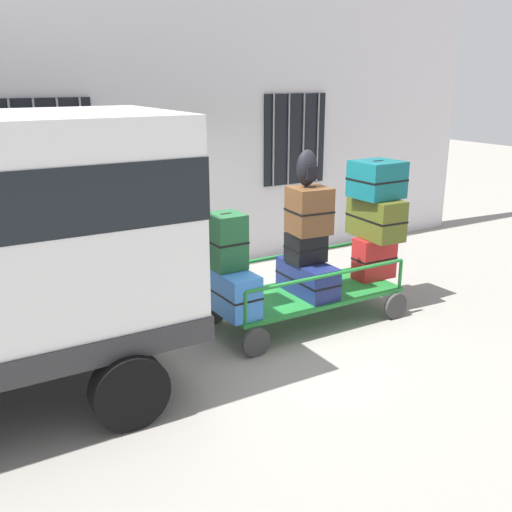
{
  "coord_description": "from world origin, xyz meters",
  "views": [
    {
      "loc": [
        -3.39,
        -5.75,
        3.02
      ],
      "look_at": [
        -0.09,
        -0.15,
        0.99
      ],
      "focal_mm": 40.59,
      "sensor_mm": 36.0,
      "label": 1
    }
  ],
  "objects_px": {
    "backpack": "(307,168)",
    "suitcase_left_bottom": "(230,290)",
    "suitcase_left_middle": "(226,241)",
    "suitcase_center_top": "(377,179)",
    "suitcase_midleft_middle": "(306,247)",
    "suitcase_center_middle": "(376,218)",
    "suitcase_midleft_bottom": "(307,278)",
    "suitcase_center_bottom": "(374,258)",
    "suitcase_midleft_top": "(309,210)",
    "luggage_cart": "(306,297)"
  },
  "relations": [
    {
      "from": "backpack",
      "to": "suitcase_left_bottom",
      "type": "bearing_deg",
      "value": -176.45
    },
    {
      "from": "suitcase_left_middle",
      "to": "suitcase_center_top",
      "type": "distance_m",
      "value": 2.28
    },
    {
      "from": "suitcase_midleft_middle",
      "to": "suitcase_center_middle",
      "type": "xyz_separation_m",
      "value": [
        1.11,
        -0.02,
        0.24
      ]
    },
    {
      "from": "suitcase_center_top",
      "to": "suitcase_left_bottom",
      "type": "bearing_deg",
      "value": -178.07
    },
    {
      "from": "suitcase_center_top",
      "to": "backpack",
      "type": "height_order",
      "value": "backpack"
    },
    {
      "from": "suitcase_midleft_bottom",
      "to": "suitcase_center_top",
      "type": "bearing_deg",
      "value": 2.96
    },
    {
      "from": "suitcase_left_bottom",
      "to": "suitcase_midleft_bottom",
      "type": "height_order",
      "value": "suitcase_left_bottom"
    },
    {
      "from": "suitcase_midleft_bottom",
      "to": "backpack",
      "type": "distance_m",
      "value": 1.38
    },
    {
      "from": "suitcase_center_middle",
      "to": "suitcase_center_top",
      "type": "bearing_deg",
      "value": 90.0
    },
    {
      "from": "suitcase_center_bottom",
      "to": "suitcase_midleft_top",
      "type": "bearing_deg",
      "value": -179.41
    },
    {
      "from": "luggage_cart",
      "to": "suitcase_left_bottom",
      "type": "bearing_deg",
      "value": -178.19
    },
    {
      "from": "suitcase_left_bottom",
      "to": "suitcase_center_bottom",
      "type": "bearing_deg",
      "value": 0.82
    },
    {
      "from": "suitcase_left_bottom",
      "to": "suitcase_midleft_bottom",
      "type": "bearing_deg",
      "value": 0.89
    },
    {
      "from": "luggage_cart",
      "to": "suitcase_midleft_bottom",
      "type": "xyz_separation_m",
      "value": [
        0.0,
        -0.02,
        0.26
      ]
    },
    {
      "from": "suitcase_midleft_middle",
      "to": "suitcase_midleft_top",
      "type": "bearing_deg",
      "value": -90.0
    },
    {
      "from": "suitcase_midleft_middle",
      "to": "suitcase_center_middle",
      "type": "bearing_deg",
      "value": -0.88
    },
    {
      "from": "luggage_cart",
      "to": "suitcase_center_bottom",
      "type": "distance_m",
      "value": 1.16
    },
    {
      "from": "luggage_cart",
      "to": "suitcase_center_middle",
      "type": "height_order",
      "value": "suitcase_center_middle"
    },
    {
      "from": "luggage_cart",
      "to": "suitcase_midleft_middle",
      "type": "bearing_deg",
      "value": 90.0
    },
    {
      "from": "suitcase_center_top",
      "to": "luggage_cart",
      "type": "bearing_deg",
      "value": -177.96
    },
    {
      "from": "suitcase_midleft_middle",
      "to": "backpack",
      "type": "bearing_deg",
      "value": 177.72
    },
    {
      "from": "suitcase_left_bottom",
      "to": "suitcase_center_middle",
      "type": "relative_size",
      "value": 1.07
    },
    {
      "from": "suitcase_left_bottom",
      "to": "suitcase_center_bottom",
      "type": "xyz_separation_m",
      "value": [
        2.22,
        0.03,
        0.03
      ]
    },
    {
      "from": "luggage_cart",
      "to": "suitcase_left_middle",
      "type": "relative_size",
      "value": 3.79
    },
    {
      "from": "suitcase_midleft_middle",
      "to": "suitcase_center_bottom",
      "type": "bearing_deg",
      "value": -1.84
    },
    {
      "from": "suitcase_midleft_middle",
      "to": "suitcase_left_bottom",
      "type": "bearing_deg",
      "value": -176.51
    },
    {
      "from": "suitcase_center_bottom",
      "to": "suitcase_center_middle",
      "type": "xyz_separation_m",
      "value": [
        0.0,
        0.02,
        0.55
      ]
    },
    {
      "from": "suitcase_midleft_bottom",
      "to": "backpack",
      "type": "xyz_separation_m",
      "value": [
        -0.01,
        0.05,
        1.37
      ]
    },
    {
      "from": "suitcase_midleft_middle",
      "to": "suitcase_center_bottom",
      "type": "xyz_separation_m",
      "value": [
        1.11,
        -0.04,
        -0.31
      ]
    },
    {
      "from": "luggage_cart",
      "to": "suitcase_left_bottom",
      "type": "distance_m",
      "value": 1.15
    },
    {
      "from": "suitcase_left_middle",
      "to": "suitcase_midleft_bottom",
      "type": "bearing_deg",
      "value": -2.97
    },
    {
      "from": "suitcase_midleft_middle",
      "to": "suitcase_center_middle",
      "type": "relative_size",
      "value": 0.55
    },
    {
      "from": "suitcase_left_middle",
      "to": "suitcase_midleft_middle",
      "type": "distance_m",
      "value": 1.14
    },
    {
      "from": "luggage_cart",
      "to": "suitcase_midleft_bottom",
      "type": "bearing_deg",
      "value": -90.0
    },
    {
      "from": "luggage_cart",
      "to": "suitcase_center_middle",
      "type": "xyz_separation_m",
      "value": [
        1.11,
        0.02,
        0.9
      ]
    },
    {
      "from": "suitcase_midleft_middle",
      "to": "suitcase_midleft_top",
      "type": "height_order",
      "value": "suitcase_midleft_top"
    },
    {
      "from": "suitcase_midleft_top",
      "to": "suitcase_center_top",
      "type": "xyz_separation_m",
      "value": [
        1.11,
        0.05,
        0.28
      ]
    },
    {
      "from": "suitcase_midleft_middle",
      "to": "backpack",
      "type": "height_order",
      "value": "backpack"
    },
    {
      "from": "suitcase_left_middle",
      "to": "suitcase_center_top",
      "type": "height_order",
      "value": "suitcase_center_top"
    },
    {
      "from": "suitcase_midleft_top",
      "to": "suitcase_center_bottom",
      "type": "relative_size",
      "value": 1.01
    },
    {
      "from": "suitcase_center_middle",
      "to": "backpack",
      "type": "xyz_separation_m",
      "value": [
        -1.12,
        0.02,
        0.74
      ]
    },
    {
      "from": "suitcase_center_bottom",
      "to": "suitcase_center_middle",
      "type": "relative_size",
      "value": 0.69
    },
    {
      "from": "luggage_cart",
      "to": "suitcase_left_middle",
      "type": "bearing_deg",
      "value": 177.95
    },
    {
      "from": "suitcase_midleft_top",
      "to": "suitcase_center_middle",
      "type": "xyz_separation_m",
      "value": [
        1.11,
        0.03,
        -0.23
      ]
    },
    {
      "from": "suitcase_center_middle",
      "to": "suitcase_midleft_top",
      "type": "bearing_deg",
      "value": -178.45
    },
    {
      "from": "suitcase_midleft_bottom",
      "to": "backpack",
      "type": "bearing_deg",
      "value": 104.02
    },
    {
      "from": "suitcase_left_middle",
      "to": "suitcase_midleft_middle",
      "type": "height_order",
      "value": "suitcase_left_middle"
    },
    {
      "from": "suitcase_midleft_top",
      "to": "suitcase_center_bottom",
      "type": "xyz_separation_m",
      "value": [
        1.11,
        0.01,
        -0.79
      ]
    },
    {
      "from": "suitcase_midleft_bottom",
      "to": "suitcase_midleft_middle",
      "type": "height_order",
      "value": "suitcase_midleft_middle"
    },
    {
      "from": "suitcase_center_bottom",
      "to": "backpack",
      "type": "height_order",
      "value": "backpack"
    }
  ]
}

